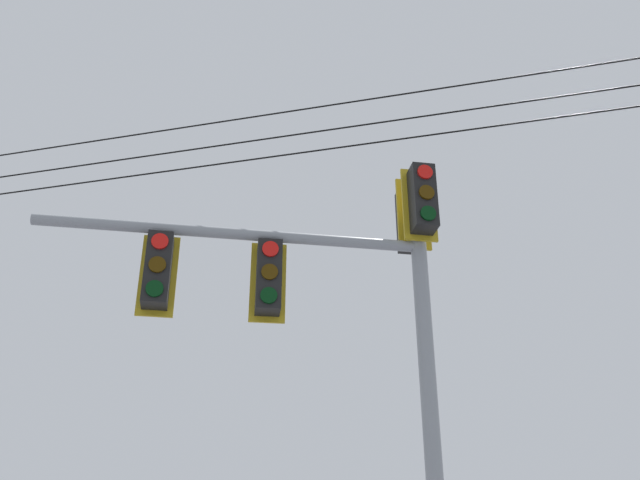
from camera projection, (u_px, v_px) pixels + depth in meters
name	position (u px, v px, depth m)	size (l,w,h in m)	color
signal_mast_assembly	(344.00, 307.00, 8.29)	(3.44, 4.18, 6.83)	gray
overhead_wire_span	(487.00, 105.00, 9.47)	(5.95, 22.88, 0.88)	black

